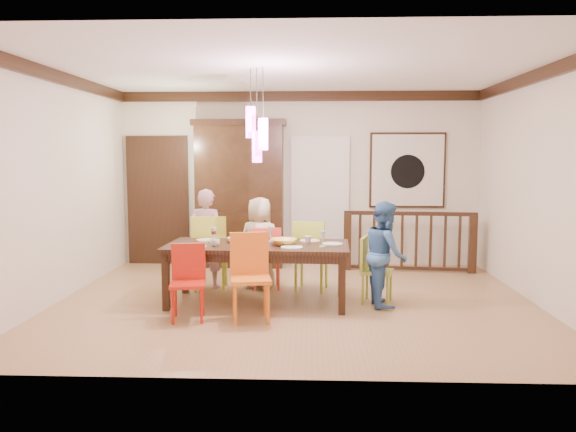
{
  "coord_description": "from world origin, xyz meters",
  "views": [
    {
      "loc": [
        0.19,
        -6.96,
        1.85
      ],
      "look_at": [
        -0.1,
        0.2,
        1.07
      ],
      "focal_mm": 35.0,
      "sensor_mm": 36.0,
      "label": 1
    }
  ],
  "objects_px": {
    "balustrade": "(409,240)",
    "person_end_right": "(385,254)",
    "chair_end_right": "(377,266)",
    "person_far_mid": "(260,243)",
    "china_hutch": "(240,193)",
    "dining_table": "(258,250)",
    "chair_far_left": "(211,247)",
    "person_far_left": "(207,238)"
  },
  "relations": [
    {
      "from": "chair_far_left",
      "to": "person_far_mid",
      "type": "bearing_deg",
      "value": -173.63
    },
    {
      "from": "balustrade",
      "to": "person_end_right",
      "type": "distance_m",
      "value": 2.18
    },
    {
      "from": "dining_table",
      "to": "china_hutch",
      "type": "height_order",
      "value": "china_hutch"
    },
    {
      "from": "balustrade",
      "to": "person_end_right",
      "type": "xyz_separation_m",
      "value": [
        -0.65,
        -2.07,
        0.15
      ]
    },
    {
      "from": "chair_end_right",
      "to": "person_far_left",
      "type": "distance_m",
      "value": 2.42
    },
    {
      "from": "chair_end_right",
      "to": "china_hutch",
      "type": "relative_size",
      "value": 0.34
    },
    {
      "from": "person_far_mid",
      "to": "person_end_right",
      "type": "distance_m",
      "value": 1.84
    },
    {
      "from": "dining_table",
      "to": "person_far_mid",
      "type": "xyz_separation_m",
      "value": [
        -0.05,
        0.82,
        -0.03
      ]
    },
    {
      "from": "china_hutch",
      "to": "person_end_right",
      "type": "bearing_deg",
      "value": -49.07
    },
    {
      "from": "chair_far_left",
      "to": "balustrade",
      "type": "bearing_deg",
      "value": -159.19
    },
    {
      "from": "balustrade",
      "to": "chair_end_right",
      "type": "bearing_deg",
      "value": -105.03
    },
    {
      "from": "chair_far_left",
      "to": "chair_end_right",
      "type": "xyz_separation_m",
      "value": [
        2.21,
        -0.65,
        -0.12
      ]
    },
    {
      "from": "chair_far_left",
      "to": "person_far_left",
      "type": "xyz_separation_m",
      "value": [
        -0.08,
        0.12,
        0.1
      ]
    },
    {
      "from": "dining_table",
      "to": "person_far_mid",
      "type": "height_order",
      "value": "person_far_mid"
    },
    {
      "from": "chair_far_left",
      "to": "person_end_right",
      "type": "xyz_separation_m",
      "value": [
        2.29,
        -0.74,
        0.05
      ]
    },
    {
      "from": "person_far_mid",
      "to": "chair_end_right",
      "type": "bearing_deg",
      "value": 170.31
    },
    {
      "from": "person_end_right",
      "to": "chair_far_left",
      "type": "bearing_deg",
      "value": 68.14
    },
    {
      "from": "person_far_mid",
      "to": "dining_table",
      "type": "bearing_deg",
      "value": 110.32
    },
    {
      "from": "person_far_mid",
      "to": "person_end_right",
      "type": "xyz_separation_m",
      "value": [
        1.63,
        -0.86,
        0.01
      ]
    },
    {
      "from": "china_hutch",
      "to": "person_far_mid",
      "type": "distance_m",
      "value": 1.73
    },
    {
      "from": "person_far_left",
      "to": "chair_end_right",
      "type": "bearing_deg",
      "value": 174.1
    },
    {
      "from": "dining_table",
      "to": "chair_far_left",
      "type": "distance_m",
      "value": 1.01
    },
    {
      "from": "person_far_left",
      "to": "person_end_right",
      "type": "height_order",
      "value": "person_far_left"
    },
    {
      "from": "dining_table",
      "to": "china_hutch",
      "type": "relative_size",
      "value": 0.94
    },
    {
      "from": "chair_end_right",
      "to": "balustrade",
      "type": "relative_size",
      "value": 0.4
    },
    {
      "from": "balustrade",
      "to": "person_end_right",
      "type": "bearing_deg",
      "value": -102.13
    },
    {
      "from": "china_hutch",
      "to": "person_far_mid",
      "type": "bearing_deg",
      "value": -73.2
    },
    {
      "from": "balustrade",
      "to": "person_end_right",
      "type": "relative_size",
      "value": 1.62
    },
    {
      "from": "chair_far_left",
      "to": "person_end_right",
      "type": "relative_size",
      "value": 0.8
    },
    {
      "from": "chair_far_left",
      "to": "person_far_mid",
      "type": "xyz_separation_m",
      "value": [
        0.67,
        0.12,
        0.04
      ]
    },
    {
      "from": "dining_table",
      "to": "chair_far_left",
      "type": "relative_size",
      "value": 2.21
    },
    {
      "from": "balustrade",
      "to": "person_far_left",
      "type": "distance_m",
      "value": 3.27
    },
    {
      "from": "dining_table",
      "to": "person_far_mid",
      "type": "distance_m",
      "value": 0.83
    },
    {
      "from": "person_far_left",
      "to": "person_end_right",
      "type": "distance_m",
      "value": 2.52
    },
    {
      "from": "person_far_mid",
      "to": "balustrade",
      "type": "bearing_deg",
      "value": -135.22
    },
    {
      "from": "china_hutch",
      "to": "person_far_mid",
      "type": "xyz_separation_m",
      "value": [
        0.47,
        -1.56,
        -0.58
      ]
    },
    {
      "from": "chair_end_right",
      "to": "person_far_mid",
      "type": "distance_m",
      "value": 1.73
    },
    {
      "from": "dining_table",
      "to": "person_far_mid",
      "type": "relative_size",
      "value": 1.8
    },
    {
      "from": "chair_end_right",
      "to": "person_far_left",
      "type": "bearing_deg",
      "value": 87.06
    },
    {
      "from": "dining_table",
      "to": "person_far_left",
      "type": "relative_size",
      "value": 1.65
    },
    {
      "from": "dining_table",
      "to": "person_end_right",
      "type": "relative_size",
      "value": 1.77
    },
    {
      "from": "dining_table",
      "to": "china_hutch",
      "type": "distance_m",
      "value": 2.5
    }
  ]
}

